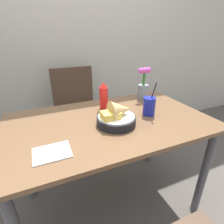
% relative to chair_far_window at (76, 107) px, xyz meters
% --- Properties ---
extents(ground_plane, '(12.00, 12.00, 0.00)m').
position_rel_chair_far_window_xyz_m(ground_plane, '(0.06, -0.73, -0.54)').
color(ground_plane, '#4C4742').
extents(wall_window, '(7.00, 0.06, 2.60)m').
position_rel_chair_far_window_xyz_m(wall_window, '(0.06, 0.32, 0.76)').
color(wall_window, '#B7B2A3').
rests_on(wall_window, ground_plane).
extents(dining_table, '(1.22, 0.73, 0.72)m').
position_rel_chair_far_window_xyz_m(dining_table, '(0.06, -0.73, 0.08)').
color(dining_table, brown).
rests_on(dining_table, ground_plane).
extents(chair_far_window, '(0.40, 0.40, 0.91)m').
position_rel_chair_far_window_xyz_m(chair_far_window, '(0.00, 0.00, 0.00)').
color(chair_far_window, '#473323').
rests_on(chair_far_window, ground_plane).
extents(food_basket, '(0.23, 0.23, 0.15)m').
position_rel_chair_far_window_xyz_m(food_basket, '(0.08, -0.80, 0.24)').
color(food_basket, black).
rests_on(food_basket, dining_table).
extents(ketchup_bottle, '(0.06, 0.06, 0.19)m').
position_rel_chair_far_window_xyz_m(ketchup_bottle, '(0.09, -0.56, 0.28)').
color(ketchup_bottle, red).
rests_on(ketchup_bottle, dining_table).
extents(drink_cup, '(0.08, 0.08, 0.22)m').
position_rel_chair_far_window_xyz_m(drink_cup, '(0.32, -0.76, 0.24)').
color(drink_cup, '#192399').
rests_on(drink_cup, dining_table).
extents(flower_vase, '(0.11, 0.08, 0.25)m').
position_rel_chair_far_window_xyz_m(flower_vase, '(0.44, -0.49, 0.29)').
color(flower_vase, gray).
rests_on(flower_vase, dining_table).
extents(napkin, '(0.16, 0.13, 0.01)m').
position_rel_chair_far_window_xyz_m(napkin, '(-0.30, -0.93, 0.19)').
color(napkin, white).
rests_on(napkin, dining_table).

